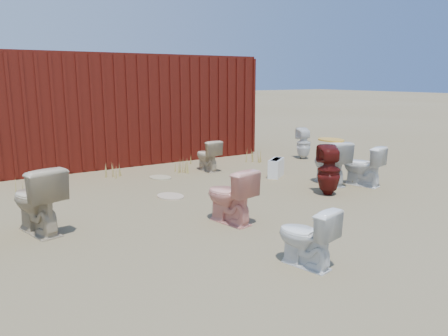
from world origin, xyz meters
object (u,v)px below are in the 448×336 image
toilet_front_c (306,236)px  loose_tank (276,168)px  shipping_container (121,108)px  toilet_back_beige_left (37,200)px  toilet_back_yellowlid (330,163)px  toilet_front_e (363,166)px  toilet_front_maroon (329,170)px  toilet_front_pink (230,196)px  toilet_back_beige_right (208,155)px  toilet_back_e (304,143)px

toilet_front_c → loose_tank: size_ratio=1.28×
shipping_container → toilet_back_beige_left: bearing=-120.5°
toilet_back_yellowlid → toilet_front_e: bearing=150.3°
shipping_container → toilet_front_maroon: bearing=-71.5°
toilet_front_pink → toilet_back_beige_left: (-2.22, 0.93, 0.05)m
toilet_front_maroon → toilet_front_e: 0.99m
shipping_container → toilet_front_e: size_ratio=8.30×
toilet_back_beige_right → toilet_back_e: toilet_back_e is taller
toilet_front_c → toilet_front_e: bearing=-162.0°
toilet_front_c → toilet_back_beige_left: 3.28m
toilet_back_beige_left → toilet_front_e: bearing=160.0°
toilet_front_maroon → toilet_back_beige_right: size_ratio=1.27×
toilet_front_pink → toilet_back_e: (4.03, 3.02, -0.01)m
toilet_front_maroon → toilet_back_beige_left: size_ratio=0.96×
toilet_front_c → toilet_back_beige_right: bearing=-122.3°
shipping_container → toilet_back_e: 4.41m
shipping_container → toilet_back_yellowlid: 5.17m
toilet_front_c → toilet_front_maroon: toilet_front_maroon is taller
toilet_front_pink → toilet_back_beige_right: (1.41, 3.03, -0.05)m
toilet_front_c → loose_tank: bearing=-138.9°
toilet_front_pink → toilet_back_beige_right: toilet_front_pink is taller
toilet_back_beige_right → loose_tank: toilet_back_beige_right is taller
toilet_front_pink → toilet_back_beige_right: 3.34m
toilet_front_pink → toilet_back_yellowlid: 2.82m
toilet_front_maroon → shipping_container: bearing=-43.4°
toilet_front_pink → loose_tank: 2.93m
toilet_front_c → toilet_back_e: (4.12, 4.58, 0.05)m
toilet_front_pink → loose_tank: bearing=-153.1°
loose_tank → toilet_back_e: bearing=-3.1°
loose_tank → toilet_front_pink: bearing=-177.6°
toilet_front_c → toilet_back_yellowlid: size_ratio=0.80×
toilet_front_c → toilet_back_beige_right: toilet_back_beige_right is taller
toilet_front_maroon → toilet_back_beige_left: 4.41m
toilet_front_maroon → toilet_back_yellowlid: bearing=-108.6°
shipping_container → toilet_front_c: 7.07m
toilet_front_e → loose_tank: 1.63m
toilet_back_yellowlid → toilet_back_beige_left: bearing=10.2°
toilet_back_e → toilet_front_e: bearing=89.8°
toilet_back_beige_left → shipping_container: bearing=-135.6°
shipping_container → toilet_front_c: bearing=-94.2°
toilet_front_c → toilet_back_beige_right: 4.83m
shipping_container → toilet_back_e: size_ratio=8.19×
toilet_back_beige_right → toilet_back_e: (2.63, -0.01, 0.04)m
toilet_front_c → toilet_back_yellowlid: toilet_back_yellowlid is taller
toilet_front_pink → toilet_back_e: 5.04m
toilet_back_yellowlid → toilet_front_pink: bearing=28.6°
loose_tank → toilet_front_e: bearing=-94.7°
toilet_front_e → toilet_back_beige_right: bearing=-71.1°
toilet_front_e → toilet_back_yellowlid: 0.58m
loose_tank → toilet_back_beige_right: bearing=89.0°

